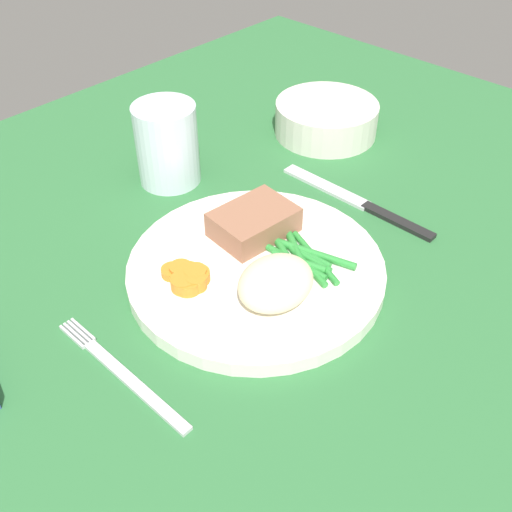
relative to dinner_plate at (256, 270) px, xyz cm
name	(u,v)px	position (x,y,z in cm)	size (l,w,h in cm)	color
dining_table	(219,275)	(-1.75, 3.52, -1.80)	(120.00, 90.00, 2.00)	#2D6B38
dinner_plate	(256,270)	(0.00, 0.00, 0.00)	(25.40, 25.40, 1.60)	white
meat_portion	(250,220)	(3.43, 4.00, 2.18)	(8.22, 6.00, 2.77)	#936047
mashed_potatoes	(276,283)	(-2.29, -4.57, 2.74)	(7.55, 6.23, 3.88)	beige
carrot_slices	(188,278)	(-6.29, 2.86, 1.38)	(4.07, 5.02, 1.29)	orange
green_beans	(301,256)	(3.56, -2.73, 1.16)	(5.59, 10.70, 0.82)	#2D8C38
fork	(122,373)	(-16.71, -0.26, -0.60)	(1.44, 16.60, 0.40)	silver
knife	(359,203)	(17.08, -0.29, -0.60)	(1.70, 20.50, 0.64)	black
water_glass	(168,150)	(5.64, 19.55, 3.30)	(7.36, 7.36, 9.66)	silver
salad_bowl	(326,117)	(27.49, 12.84, 1.68)	(13.68, 13.68, 4.40)	silver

